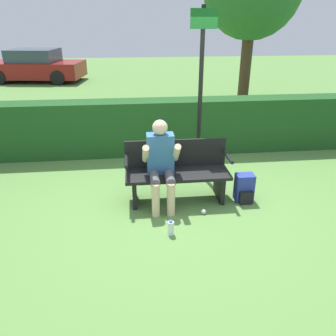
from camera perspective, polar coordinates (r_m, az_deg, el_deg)
name	(u,v)px	position (r m, az deg, el deg)	size (l,w,h in m)	color
ground_plane	(177,200)	(4.93, 1.62, -5.54)	(40.00, 40.00, 0.00)	#5B8942
hedge_back	(164,127)	(6.52, -0.63, 7.22)	(12.00, 0.52, 1.06)	#1E4C1E
park_bench	(177,172)	(4.79, 1.58, -0.64)	(1.50, 0.51, 0.87)	black
person_seated	(161,160)	(4.56, -1.24, 1.32)	(0.51, 0.61, 1.23)	#336699
backpack	(244,188)	(4.96, 13.15, -3.48)	(0.26, 0.26, 0.42)	#283893
water_bottle	(171,228)	(4.15, 0.50, -10.41)	(0.08, 0.08, 0.21)	white
signpost	(201,84)	(5.39, 5.74, 14.34)	(0.40, 0.09, 2.66)	black
parked_car	(36,66)	(15.69, -22.07, 16.10)	(4.14, 2.39, 1.32)	maroon
litter_crumple	(204,212)	(4.61, 6.21, -7.56)	(0.07, 0.07, 0.07)	silver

